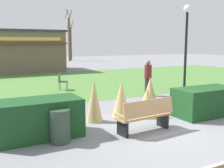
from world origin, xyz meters
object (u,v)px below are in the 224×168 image
at_px(trash_bin, 60,126).
at_px(tree_right_bg, 71,42).
at_px(park_bench, 145,115).
at_px(food_kiosk, 4,51).
at_px(person_standing, 148,78).
at_px(tree_left_bg, 69,38).
at_px(cafe_chair_west, 61,80).
at_px(lamppost_mid, 186,39).

bearing_deg(trash_bin, tree_right_bg, 70.40).
bearing_deg(tree_right_bg, park_bench, -105.54).
xyz_separation_m(park_bench, tree_right_bg, (8.81, 31.68, 2.03)).
relative_size(trash_bin, food_kiosk, 0.09).
relative_size(park_bench, person_standing, 1.03).
bearing_deg(tree_left_bg, person_standing, -100.47).
bearing_deg(cafe_chair_west, tree_right_bg, 69.75).
height_order(cafe_chair_west, person_standing, person_standing).
distance_m(park_bench, tree_right_bg, 32.95).
bearing_deg(park_bench, tree_left_bg, 75.18).
relative_size(park_bench, food_kiosk, 0.18).
bearing_deg(person_standing, trash_bin, 104.05).
distance_m(food_kiosk, tree_left_bg, 13.90).
bearing_deg(person_standing, tree_left_bg, -32.35).
relative_size(park_bench, cafe_chair_west, 1.95).
distance_m(person_standing, tree_right_bg, 28.05).
height_order(park_bench, person_standing, person_standing).
xyz_separation_m(lamppost_mid, tree_left_bg, (2.62, 25.01, 0.36)).
bearing_deg(tree_left_bg, tree_right_bg, 67.30).
bearing_deg(food_kiosk, lamppost_mid, -65.56).
bearing_deg(food_kiosk, tree_right_bg, 51.03).
bearing_deg(park_bench, lamppost_mid, 37.84).
relative_size(trash_bin, cafe_chair_west, 0.96).
bearing_deg(tree_right_bg, trash_bin, -109.60).
xyz_separation_m(lamppost_mid, trash_bin, (-7.39, -3.59, -2.25)).
bearing_deg(food_kiosk, tree_left_bg, 47.55).
distance_m(lamppost_mid, trash_bin, 8.52).
distance_m(tree_left_bg, tree_right_bg, 3.05).
xyz_separation_m(trash_bin, tree_right_bg, (11.17, 31.37, 2.09)).
distance_m(food_kiosk, tree_right_bg, 16.72).
distance_m(park_bench, tree_left_bg, 30.02).
bearing_deg(lamppost_mid, person_standing, 169.22).
xyz_separation_m(food_kiosk, tree_left_bg, (9.34, 10.21, 1.26)).
distance_m(park_bench, person_standing, 5.29).
bearing_deg(trash_bin, tree_left_bg, 70.70).
bearing_deg(trash_bin, person_standing, 35.93).
bearing_deg(cafe_chair_west, tree_left_bg, 70.08).
bearing_deg(tree_left_bg, cafe_chair_west, -109.92).
distance_m(lamppost_mid, tree_left_bg, 25.15).
relative_size(lamppost_mid, food_kiosk, 0.44).
bearing_deg(tree_right_bg, cafe_chair_west, -110.25).
relative_size(cafe_chair_west, person_standing, 0.53).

